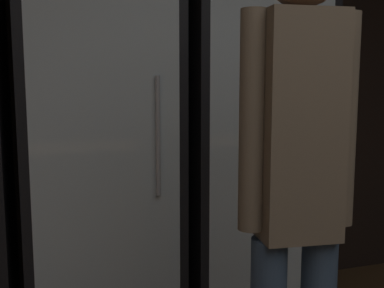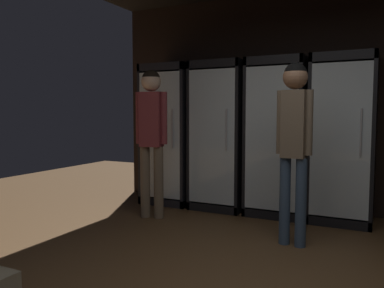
{
  "view_description": "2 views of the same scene",
  "coord_description": "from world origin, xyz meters",
  "views": [
    {
      "loc": [
        -0.87,
        0.45,
        1.26
      ],
      "look_at": [
        -0.21,
        2.48,
        0.98
      ],
      "focal_mm": 43.06,
      "sensor_mm": 36.0,
      "label": 1
    },
    {
      "loc": [
        0.56,
        -2.1,
        1.25
      ],
      "look_at": [
        -1.77,
        2.59,
        0.83
      ],
      "focal_mm": 36.65,
      "sensor_mm": 36.0,
      "label": 2
    }
  ],
  "objects": [
    {
      "name": "wall_back",
      "position": [
        0.0,
        3.03,
        1.4
      ],
      "size": [
        6.0,
        0.06,
        2.8
      ],
      "primitive_type": "cube",
      "color": "black",
      "rests_on": "ground"
    },
    {
      "name": "cooler_right",
      "position": [
        0.12,
        2.7,
        0.93
      ],
      "size": [
        0.69,
        0.69,
        1.9
      ],
      "color": "black",
      "rests_on": "ground"
    },
    {
      "name": "cooler_center",
      "position": [
        -0.62,
        2.69,
        0.93
      ],
      "size": [
        0.69,
        0.69,
        1.9
      ],
      "color": "black",
      "rests_on": "ground"
    },
    {
      "name": "shopper_far",
      "position": [
        -0.2,
        1.56,
        1.09
      ],
      "size": [
        0.34,
        0.23,
        1.71
      ],
      "color": "#384C66",
      "rests_on": "ground"
    }
  ]
}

